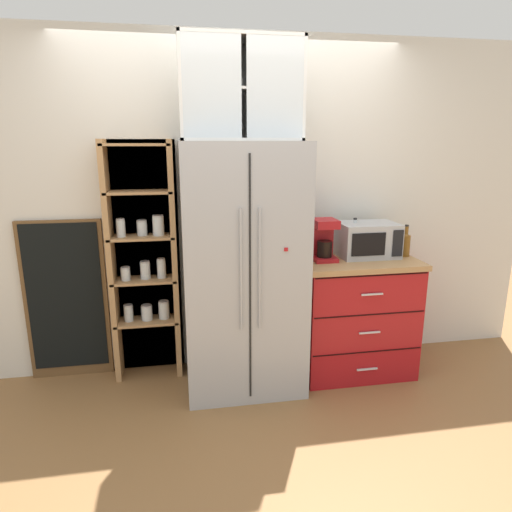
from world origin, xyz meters
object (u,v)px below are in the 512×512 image
at_px(microwave, 367,240).
at_px(bottle_amber, 406,243).
at_px(mug_charcoal, 361,255).
at_px(chalkboard_menu, 66,300).
at_px(refrigerator, 242,269).
at_px(coffee_maker, 323,239).
at_px(bottle_clear, 354,239).

bearing_deg(microwave, bottle_amber, -10.70).
bearing_deg(mug_charcoal, chalkboard_menu, 171.19).
distance_m(refrigerator, microwave, 1.00).
height_order(microwave, coffee_maker, coffee_maker).
height_order(refrigerator, bottle_clear, refrigerator).
relative_size(refrigerator, chalkboard_menu, 1.45).
xyz_separation_m(microwave, mug_charcoal, (-0.10, -0.11, -0.09)).
relative_size(mug_charcoal, bottle_clear, 0.42).
distance_m(bottle_amber, chalkboard_menu, 2.62).
relative_size(microwave, mug_charcoal, 3.56).
xyz_separation_m(coffee_maker, bottle_amber, (0.66, -0.01, -0.05)).
relative_size(mug_charcoal, chalkboard_menu, 0.10).
xyz_separation_m(microwave, bottle_clear, (-0.10, 0.02, 0.00)).
distance_m(mug_charcoal, chalkboard_menu, 2.24).
xyz_separation_m(microwave, chalkboard_menu, (-2.29, 0.23, -0.43)).
height_order(bottle_clear, chalkboard_menu, chalkboard_menu).
height_order(refrigerator, chalkboard_menu, refrigerator).
bearing_deg(bottle_amber, coffee_maker, 178.87).
relative_size(mug_charcoal, bottle_amber, 0.50).
relative_size(microwave, chalkboard_menu, 0.36).
distance_m(refrigerator, chalkboard_menu, 1.36).
distance_m(microwave, bottle_amber, 0.30).
height_order(microwave, bottle_clear, bottle_clear).
bearing_deg(chalkboard_menu, bottle_clear, -5.29).
distance_m(bottle_amber, bottle_clear, 0.40).
xyz_separation_m(refrigerator, bottle_amber, (1.28, 0.04, 0.13)).
distance_m(refrigerator, bottle_clear, 0.91).
height_order(bottle_amber, chalkboard_menu, chalkboard_menu).
height_order(microwave, bottle_amber, microwave).
xyz_separation_m(microwave, bottle_amber, (0.29, -0.05, -0.02)).
bearing_deg(chalkboard_menu, refrigerator, -13.85).
distance_m(coffee_maker, chalkboard_menu, 1.99).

